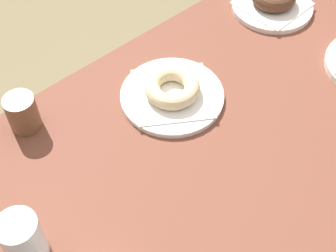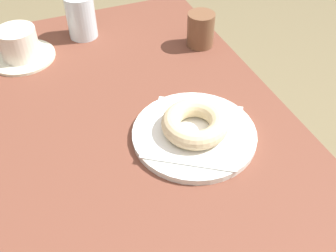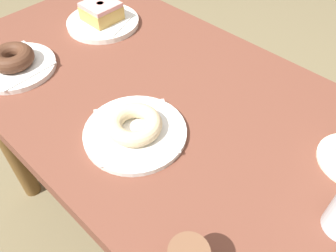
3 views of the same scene
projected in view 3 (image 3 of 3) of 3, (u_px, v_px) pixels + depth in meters
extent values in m
plane|color=#756849|center=(162.00, 229.00, 1.35)|extent=(6.00, 6.00, 0.00)
cube|color=brown|center=(158.00, 99.00, 0.84)|extent=(1.18, 0.65, 0.05)
cylinder|color=brown|center=(115.00, 74.00, 1.47)|extent=(0.06, 0.06, 0.68)
cylinder|color=brown|center=(6.00, 139.00, 1.23)|extent=(0.06, 0.06, 0.68)
cylinder|color=white|center=(135.00, 133.00, 0.72)|extent=(0.22, 0.22, 0.01)
cube|color=white|center=(135.00, 130.00, 0.72)|extent=(0.22, 0.22, 0.00)
torus|color=beige|center=(134.00, 124.00, 0.71)|extent=(0.12, 0.12, 0.03)
cylinder|color=white|center=(103.00, 22.00, 1.02)|extent=(0.21, 0.21, 0.02)
cube|color=white|center=(103.00, 20.00, 1.01)|extent=(0.19, 0.19, 0.00)
cube|color=tan|center=(102.00, 13.00, 1.00)|extent=(0.09, 0.09, 0.04)
cube|color=pink|center=(100.00, 5.00, 0.98)|extent=(0.09, 0.09, 0.01)
cylinder|color=tan|center=(100.00, 4.00, 0.98)|extent=(0.02, 0.02, 0.00)
cylinder|color=white|center=(16.00, 67.00, 0.88)|extent=(0.20, 0.20, 0.01)
cube|color=white|center=(15.00, 64.00, 0.87)|extent=(0.16, 0.16, 0.00)
torus|color=#4C2C1C|center=(12.00, 57.00, 0.85)|extent=(0.11, 0.11, 0.04)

